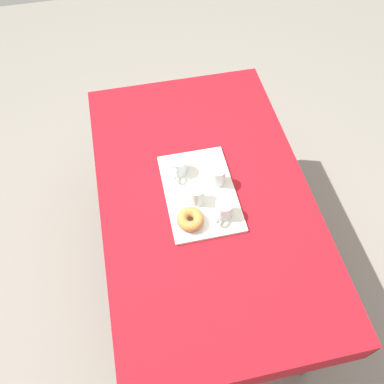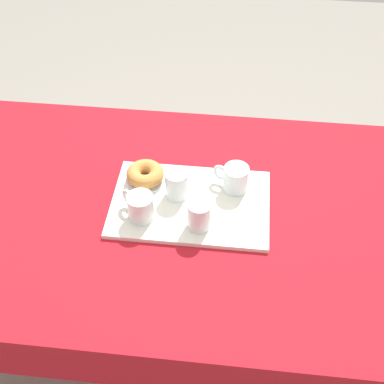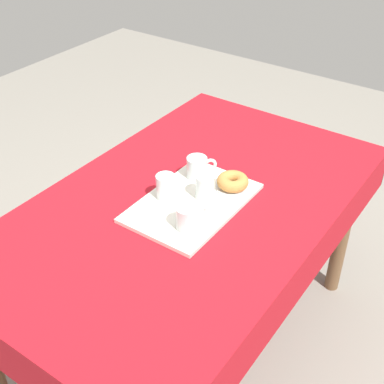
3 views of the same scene
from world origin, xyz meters
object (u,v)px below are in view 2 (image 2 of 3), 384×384
Objects in this scene: water_glass_near at (177,185)px; donut_plate_left at (146,180)px; serving_tray at (190,204)px; water_glass_far at (199,216)px; sugar_donut_left at (145,174)px; tea_mug_right at (235,179)px; dining_table at (187,230)px; tea_mug_left at (140,207)px.

water_glass_near reaches higher than donut_plate_left.
serving_tray is 5.20× the size of water_glass_far.
sugar_donut_left is at bearing 153.32° from serving_tray.
tea_mug_right is at bearing -0.09° from donut_plate_left.
sugar_donut_left is (-0.14, 0.09, 0.13)m from dining_table.
tea_mug_right reaches higher than serving_tray.
donut_plate_left is 0.03m from sugar_donut_left.
tea_mug_right is at bearing 60.29° from water_glass_far.
donut_plate_left is (-0.27, 0.00, -0.03)m from tea_mug_right.
water_glass_near reaches higher than serving_tray.
water_glass_near is (0.09, 0.09, 0.00)m from tea_mug_left.
tea_mug_left reaches higher than dining_table.
water_glass_far is (0.04, -0.07, 0.14)m from dining_table.
tea_mug_right is 0.27m from sugar_donut_left.
sugar_donut_left is (-0.10, 0.05, -0.01)m from water_glass_near.
serving_tray is 4.09× the size of sugar_donut_left.
water_glass_near is 1.00× the size of water_glass_far.
serving_tray is at bearing 27.72° from tea_mug_left.
tea_mug_right is 1.24× the size of water_glass_far.
tea_mug_right is (0.13, 0.09, 0.14)m from dining_table.
water_glass_far is at bearing -55.35° from water_glass_near.
tea_mug_left is 1.13× the size of water_glass_far.
serving_tray is 4.20× the size of tea_mug_right.
water_glass_near is at bearing -25.35° from sugar_donut_left.
dining_table is 17.16× the size of water_glass_near.
donut_plate_left is at bearing 0.00° from sugar_donut_left.
tea_mug_right is at bearing 15.95° from water_glass_near.
tea_mug_left is 0.85× the size of donut_plate_left.
water_glass_near is at bearing -164.05° from tea_mug_right.
dining_table is 3.30× the size of serving_tray.
water_glass_far is 0.24m from sugar_donut_left.
tea_mug_right is 0.97× the size of sugar_donut_left.
tea_mug_right is at bearing 35.25° from dining_table.
tea_mug_right reaches higher than sugar_donut_left.
dining_table is 12.81× the size of donut_plate_left.
tea_mug_right is (0.26, 0.14, 0.00)m from tea_mug_left.
sugar_donut_left is at bearing 0.00° from donut_plate_left.
water_glass_far is (-0.09, -0.16, 0.00)m from tea_mug_right.
tea_mug_left is 0.89× the size of sugar_donut_left.
water_glass_near reaches higher than tea_mug_left.
serving_tray is 4.59× the size of tea_mug_left.
donut_plate_left is at bearing 179.91° from tea_mug_right.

